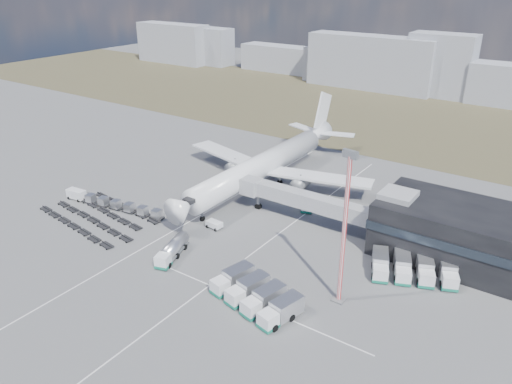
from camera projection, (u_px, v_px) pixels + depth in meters
The scene contains 16 objects.
ground at pixel (173, 238), 97.02m from camera, with size 420.00×420.00×0.00m, color #565659.
grass_strip at pixel (385, 114), 179.40m from camera, with size 420.00×90.00×0.01m, color #444029.
lane_markings at pixel (221, 247), 94.19m from camera, with size 47.12×110.00×0.01m.
terminal at pixel (463, 234), 87.99m from camera, with size 30.40×16.40×11.00m.
jet_bridge at pixel (297, 198), 101.98m from camera, with size 30.30×3.80×7.05m.
airliner at pixel (265, 164), 119.09m from camera, with size 51.59×64.53×17.62m.
skyline at pixel (430, 69), 203.86m from camera, with size 311.13×23.53×24.63m.
fuel_tanker at pixel (172, 250), 90.13m from camera, with size 5.19×9.91×3.11m.
pushback_tug at pixel (214, 225), 100.63m from camera, with size 3.25×1.83×1.47m, color white.
utility_van at pixel (76, 195), 112.98m from camera, with size 4.39×1.99×2.34m, color white.
catering_truck at pixel (309, 203), 108.42m from camera, with size 3.96×6.06×2.58m.
service_trucks_near at pixel (256, 294), 77.63m from camera, with size 15.22×10.59×3.08m.
service_trucks_far at pixel (414, 268), 84.53m from camera, with size 15.53×12.29×3.04m.
uld_row at pixel (123, 206), 107.60m from camera, with size 20.84×4.99×1.89m.
baggage_dollies at pixel (99, 216), 104.97m from camera, with size 27.58×16.54×0.70m.
floodlight_mast at pixel (344, 230), 73.83m from camera, with size 2.40×1.94×25.17m.
Camera 1 is at (61.65, -60.33, 48.16)m, focal length 35.00 mm.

